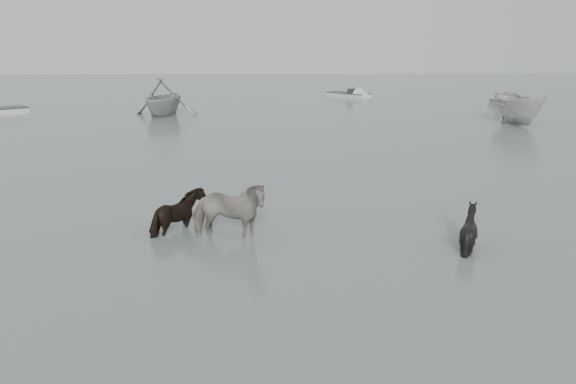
# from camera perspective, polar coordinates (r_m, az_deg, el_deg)

# --- Properties ---
(ground) EXTENTS (140.00, 140.00, 0.00)m
(ground) POSITION_cam_1_polar(r_m,az_deg,el_deg) (13.33, -0.50, -4.16)
(ground) COLOR #4D5C54
(ground) RESTS_ON ground
(pony_pinto) EXTENTS (1.98, 1.20, 1.56)m
(pony_pinto) POSITION_cam_1_polar(r_m,az_deg,el_deg) (12.86, -6.12, -1.31)
(pony_pinto) COLOR black
(pony_pinto) RESTS_ON ground
(pony_dark) EXTENTS (1.32, 1.47, 1.31)m
(pony_dark) POSITION_cam_1_polar(r_m,az_deg,el_deg) (13.52, -10.95, -1.27)
(pony_dark) COLOR black
(pony_dark) RESTS_ON ground
(pony_black) EXTENTS (1.45, 1.39, 1.25)m
(pony_black) POSITION_cam_1_polar(r_m,az_deg,el_deg) (12.84, 18.00, -2.73)
(pony_black) COLOR black
(pony_black) RESTS_ON ground
(rowboat_trail) EXTENTS (4.76, 5.27, 2.44)m
(rowboat_trail) POSITION_cam_1_polar(r_m,az_deg,el_deg) (35.90, -12.56, 9.56)
(rowboat_trail) COLOR #9D9F9D
(rowboat_trail) RESTS_ON ground
(boat_small) EXTENTS (1.96, 4.92, 1.88)m
(boat_small) POSITION_cam_1_polar(r_m,az_deg,el_deg) (33.67, 22.39, 7.99)
(boat_small) COLOR #BAB9B5
(boat_small) RESTS_ON ground
(skiff_port) EXTENTS (1.68, 4.62, 0.75)m
(skiff_port) POSITION_cam_1_polar(r_m,az_deg,el_deg) (42.72, 21.53, 8.55)
(skiff_port) COLOR #9C9E9C
(skiff_port) RESTS_ON ground
(skiff_mid) EXTENTS (4.53, 4.71, 0.75)m
(skiff_mid) POSITION_cam_1_polar(r_m,az_deg,el_deg) (47.23, 6.14, 10.00)
(skiff_mid) COLOR #ABAEAC
(skiff_mid) RESTS_ON ground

